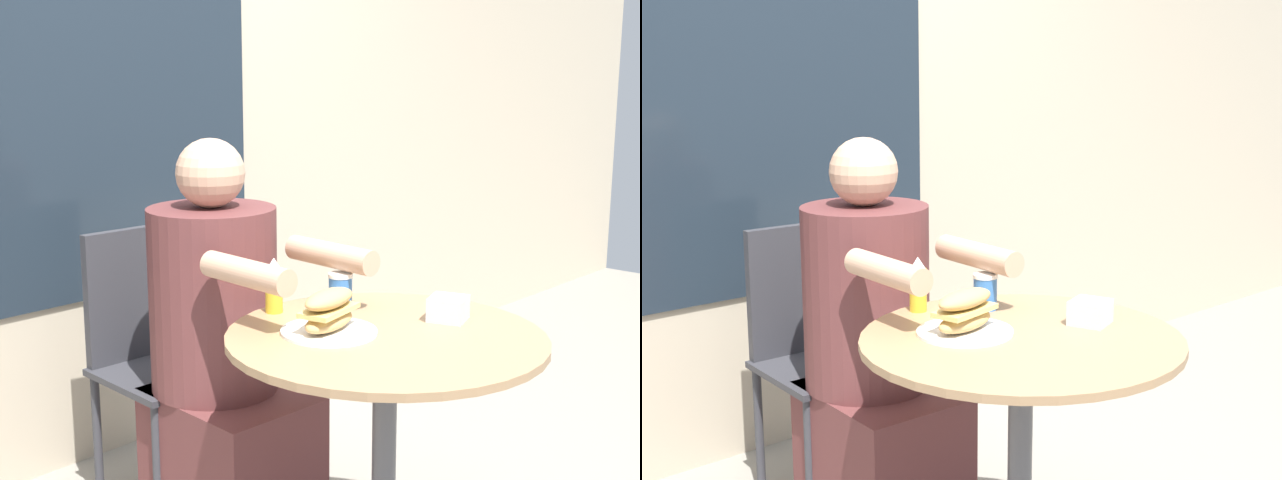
% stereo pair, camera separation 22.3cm
% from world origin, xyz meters
% --- Properties ---
extents(storefront_wall, '(8.00, 0.09, 2.80)m').
position_xyz_m(storefront_wall, '(0.00, 1.36, 1.40)').
color(storefront_wall, '#B7A88E').
rests_on(storefront_wall, ground_plane).
extents(cafe_table, '(0.77, 0.77, 0.74)m').
position_xyz_m(cafe_table, '(0.00, 0.00, 0.55)').
color(cafe_table, '#997551').
rests_on(cafe_table, ground_plane).
extents(diner_chair, '(0.39, 0.39, 0.87)m').
position_xyz_m(diner_chair, '(-0.01, 0.93, 0.52)').
color(diner_chair, '#333338').
rests_on(diner_chair, ground_plane).
extents(seated_diner, '(0.38, 0.66, 1.18)m').
position_xyz_m(seated_diner, '(-0.02, 0.58, 0.51)').
color(seated_diner, brown).
rests_on(seated_diner, ground_plane).
extents(sandwich_on_plate, '(0.23, 0.23, 0.11)m').
position_xyz_m(sandwich_on_plate, '(-0.09, 0.11, 0.79)').
color(sandwich_on_plate, white).
rests_on(sandwich_on_plate, cafe_table).
extents(drink_cup, '(0.06, 0.06, 0.10)m').
position_xyz_m(drink_cup, '(0.09, 0.23, 0.79)').
color(drink_cup, '#336BB7').
rests_on(drink_cup, cafe_table).
extents(napkin_box, '(0.12, 0.12, 0.06)m').
position_xyz_m(napkin_box, '(0.20, -0.04, 0.77)').
color(napkin_box, silver).
rests_on(napkin_box, cafe_table).
extents(condiment_bottle, '(0.05, 0.05, 0.15)m').
position_xyz_m(condiment_bottle, '(-0.05, 0.33, 0.81)').
color(condiment_bottle, gold).
rests_on(condiment_bottle, cafe_table).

